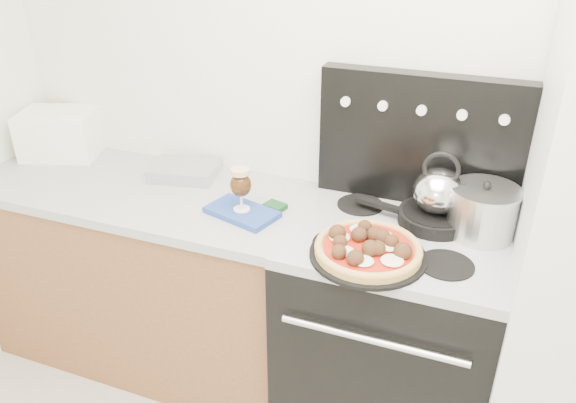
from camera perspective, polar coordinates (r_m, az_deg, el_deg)
The scene contains 15 objects.
room_shell at distance 1.15m, azimuth 0.28°, elevation -9.56°, with size 3.52×3.01×2.52m.
base_cabinet at distance 2.68m, azimuth -13.68°, elevation -7.46°, with size 1.45×0.60×0.86m, color brown.
countertop at distance 2.46m, azimuth -14.84°, elevation 1.16°, with size 1.48×0.63×0.04m, color #B1B1B1.
stove_body at distance 2.31m, azimuth 10.12°, elevation -13.39°, with size 0.76×0.65×0.88m, color black.
cooktop at distance 2.04m, azimuth 11.19°, elevation -3.60°, with size 0.76×0.65×0.04m, color #ADADB2.
backguard at distance 2.17m, azimuth 13.23°, elevation 6.12°, with size 0.76×0.08×0.50m, color black.
toaster_oven at distance 2.84m, azimuth -22.10°, elevation 6.44°, with size 0.34×0.25×0.21m, color white.
foil_sheet at distance 2.48m, azimuth -10.49°, elevation 3.10°, with size 0.28×0.20×0.06m, color white.
oven_mitt at distance 2.14m, azimuth -4.70°, elevation -1.10°, with size 0.27×0.15×0.02m, color #26439A.
beer_glass at distance 2.10m, azimuth -4.80°, elevation 1.25°, with size 0.08×0.08×0.17m, color #371E0B, non-canonical shape.
pizza_pan at distance 1.88m, azimuth 8.10°, elevation -5.39°, with size 0.39×0.39×0.01m, color black.
pizza at distance 1.86m, azimuth 8.16°, elevation -4.58°, with size 0.35×0.35×0.05m, color tan, non-canonical shape.
skillet at distance 2.10m, azimuth 14.67°, elevation -1.59°, with size 0.26×0.26×0.05m, color black.
tea_kettle at distance 2.05m, azimuth 15.07°, elevation 1.36°, with size 0.18×0.18×0.20m, color white, non-canonical shape.
stock_pot at distance 2.06m, azimuth 19.14°, elevation -1.08°, with size 0.23×0.23×0.17m, color silver.
Camera 1 is at (0.32, -0.56, 1.95)m, focal length 35.00 mm.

